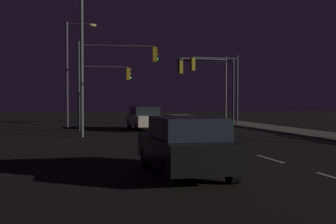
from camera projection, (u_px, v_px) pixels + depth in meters
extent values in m
plane|color=black|center=(224.00, 146.00, 19.60)|extent=(112.00, 112.00, 0.00)
cube|color=silver|center=(269.00, 159.00, 15.21)|extent=(0.14, 2.00, 0.01)
cube|color=silver|center=(228.00, 147.00, 19.11)|extent=(0.14, 2.00, 0.01)
cube|color=silver|center=(201.00, 139.00, 23.02)|extent=(0.14, 2.00, 0.01)
cube|color=silver|center=(182.00, 133.00, 26.92)|extent=(0.14, 2.00, 0.01)
cube|color=silver|center=(168.00, 129.00, 30.83)|extent=(0.14, 2.00, 0.01)
cube|color=silver|center=(157.00, 126.00, 34.73)|extent=(0.14, 2.00, 0.01)
cube|color=silver|center=(148.00, 123.00, 38.63)|extent=(0.14, 2.00, 0.01)
cube|color=silver|center=(141.00, 121.00, 42.54)|extent=(0.14, 2.00, 0.01)
cube|color=silver|center=(135.00, 119.00, 46.44)|extent=(0.14, 2.00, 0.01)
cube|color=silver|center=(283.00, 135.00, 25.65)|extent=(0.14, 53.00, 0.01)
cube|color=black|center=(185.00, 150.00, 11.84)|extent=(1.86, 4.41, 0.70)
cube|color=#1E2328|center=(187.00, 128.00, 11.58)|extent=(1.62, 2.48, 0.55)
cylinder|color=black|center=(146.00, 158.00, 13.04)|extent=(0.23, 0.64, 0.64)
cylinder|color=black|center=(198.00, 156.00, 13.40)|extent=(0.23, 0.64, 0.64)
cylinder|color=black|center=(167.00, 173.00, 10.30)|extent=(0.23, 0.64, 0.64)
cylinder|color=black|center=(233.00, 171.00, 10.66)|extent=(0.23, 0.64, 0.64)
cube|color=beige|center=(145.00, 120.00, 29.75)|extent=(2.04, 4.49, 0.70)
cube|color=#1E2328|center=(144.00, 111.00, 29.97)|extent=(1.72, 2.54, 0.55)
cylinder|color=black|center=(162.00, 126.00, 28.61)|extent=(0.25, 0.65, 0.64)
cylinder|color=black|center=(138.00, 127.00, 28.19)|extent=(0.25, 0.65, 0.64)
cylinder|color=black|center=(152.00, 124.00, 31.33)|extent=(0.25, 0.65, 0.64)
cylinder|color=black|center=(130.00, 124.00, 30.90)|extent=(0.25, 0.65, 0.64)
cylinder|color=#2D3033|center=(233.00, 91.00, 34.87)|extent=(0.16, 0.16, 5.11)
cylinder|color=#2D3033|center=(208.00, 61.00, 34.12)|extent=(4.38, 0.56, 0.11)
cube|color=olive|center=(181.00, 67.00, 33.44)|extent=(0.31, 0.37, 0.95)
sphere|color=black|center=(179.00, 63.00, 33.38)|extent=(0.20, 0.20, 0.20)
sphere|color=black|center=(179.00, 67.00, 33.39)|extent=(0.20, 0.20, 0.20)
sphere|color=#19D84C|center=(179.00, 71.00, 33.40)|extent=(0.20, 0.20, 0.20)
cylinder|color=#2D3033|center=(79.00, 86.00, 28.51)|extent=(0.16, 0.16, 5.77)
cylinder|color=#2D3033|center=(117.00, 46.00, 28.76)|extent=(4.89, 0.52, 0.11)
cube|color=olive|center=(155.00, 54.00, 29.11)|extent=(0.31, 0.36, 0.95)
sphere|color=black|center=(157.00, 50.00, 29.12)|extent=(0.20, 0.20, 0.20)
sphere|color=black|center=(157.00, 54.00, 29.13)|extent=(0.20, 0.20, 0.20)
sphere|color=#19D84C|center=(157.00, 59.00, 29.14)|extent=(0.20, 0.20, 0.20)
cylinder|color=#4C4C51|center=(226.00, 90.00, 36.47)|extent=(0.16, 0.16, 5.42)
cylinder|color=#4C4C51|center=(204.00, 59.00, 35.71)|extent=(3.98, 0.64, 0.11)
cube|color=black|center=(180.00, 65.00, 35.04)|extent=(0.32, 0.37, 0.95)
sphere|color=black|center=(179.00, 61.00, 34.98)|extent=(0.20, 0.20, 0.20)
sphere|color=black|center=(179.00, 65.00, 34.99)|extent=(0.20, 0.20, 0.20)
sphere|color=#19D84C|center=(179.00, 69.00, 34.99)|extent=(0.20, 0.20, 0.20)
cylinder|color=#2D3033|center=(79.00, 95.00, 34.04)|extent=(0.16, 0.16, 4.84)
cylinder|color=#2D3033|center=(104.00, 67.00, 34.41)|extent=(3.76, 0.16, 0.11)
cube|color=olive|center=(128.00, 74.00, 34.86)|extent=(0.28, 0.34, 0.95)
sphere|color=black|center=(130.00, 70.00, 34.88)|extent=(0.20, 0.20, 0.20)
sphere|color=black|center=(130.00, 74.00, 34.89)|extent=(0.20, 0.20, 0.20)
sphere|color=#19D84C|center=(130.00, 78.00, 34.90)|extent=(0.20, 0.20, 0.20)
cylinder|color=#38383D|center=(237.00, 90.00, 34.51)|extent=(0.16, 0.16, 5.31)
cylinder|color=#38383D|center=(215.00, 58.00, 33.83)|extent=(3.71, 0.54, 0.11)
cube|color=olive|center=(193.00, 64.00, 33.24)|extent=(0.32, 0.37, 0.95)
sphere|color=black|center=(191.00, 60.00, 33.18)|extent=(0.20, 0.20, 0.20)
sphere|color=black|center=(191.00, 64.00, 33.19)|extent=(0.20, 0.20, 0.20)
sphere|color=#19D84C|center=(191.00, 68.00, 33.20)|extent=(0.20, 0.20, 0.20)
cylinder|color=#38383D|center=(67.00, 76.00, 31.09)|extent=(0.18, 0.18, 7.45)
cylinder|color=#2D3033|center=(79.00, 24.00, 30.95)|extent=(1.77, 0.56, 0.10)
ellipsoid|color=#F9D172|center=(92.00, 25.00, 30.92)|extent=(0.56, 0.36, 0.24)
cylinder|color=#4C4C51|center=(82.00, 63.00, 24.07)|extent=(0.18, 0.18, 8.08)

